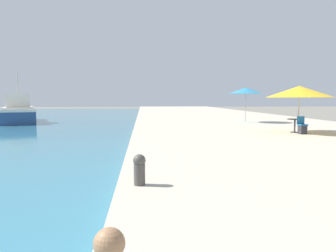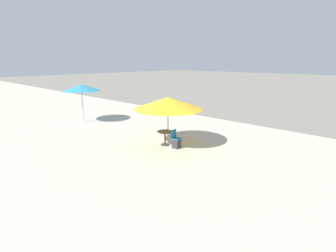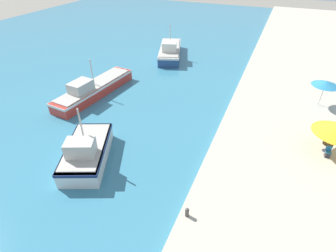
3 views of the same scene
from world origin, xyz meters
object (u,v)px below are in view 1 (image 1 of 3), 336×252
object	(u,v)px
cafe_umbrella_pink	(299,92)
cafe_chair_left	(302,128)
cafe_umbrella_white	(246,91)
cafe_table	(295,123)
fishing_boat_far	(19,113)
mooring_bollard	(139,169)

from	to	relation	value
cafe_umbrella_pink	cafe_chair_left	world-z (taller)	cafe_umbrella_pink
cafe_umbrella_white	cafe_table	xyz separation A→B (m)	(0.19, -7.90, -1.91)
cafe_table	cafe_umbrella_pink	bearing A→B (deg)	-21.14
fishing_boat_far	cafe_umbrella_pink	size ratio (longest dim) A/B	2.83
cafe_umbrella_pink	cafe_chair_left	bearing A→B (deg)	-99.23
cafe_umbrella_pink	cafe_table	size ratio (longest dim) A/B	4.34
cafe_table	mooring_bollard	distance (m)	13.05
cafe_chair_left	cafe_table	bearing A→B (deg)	-90.00
cafe_chair_left	mooring_bollard	world-z (taller)	cafe_chair_left
cafe_umbrella_pink	cafe_chair_left	xyz separation A→B (m)	(-0.11, -0.66, -1.86)
cafe_umbrella_pink	cafe_umbrella_white	distance (m)	7.98
fishing_boat_far	cafe_umbrella_pink	xyz separation A→B (m)	(20.42, -16.21, 1.71)
cafe_umbrella_pink	cafe_umbrella_white	bearing A→B (deg)	92.53
mooring_bollard	cafe_table	bearing A→B (deg)	50.95
cafe_table	mooring_bollard	bearing A→B (deg)	-129.05
mooring_bollard	fishing_boat_far	bearing A→B (deg)	114.61
cafe_table	cafe_umbrella_white	bearing A→B (deg)	91.37
cafe_umbrella_white	cafe_chair_left	world-z (taller)	cafe_umbrella_white
cafe_umbrella_pink	cafe_table	xyz separation A→B (m)	(-0.16, 0.06, -1.66)
cafe_umbrella_white	cafe_umbrella_pink	bearing A→B (deg)	-87.47
fishing_boat_far	mooring_bollard	bearing A→B (deg)	-84.59
fishing_boat_far	cafe_umbrella_white	size ratio (longest dim) A/B	3.67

